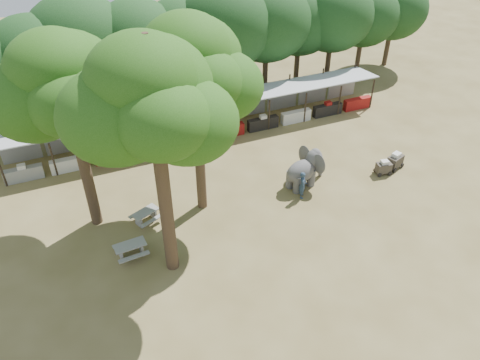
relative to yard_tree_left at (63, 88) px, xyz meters
name	(u,v)px	position (x,y,z in m)	size (l,w,h in m)	color
ground	(295,259)	(9.13, -7.19, -8.20)	(100.00, 100.00, 0.00)	brown
vendor_stalls	(205,120)	(9.13, 6.65, -7.02)	(28.00, 2.99, 2.80)	#A8AAB0
yard_tree_left	(63,88)	(0.00, 0.00, 0.00)	(7.10, 6.90, 11.02)	#332316
yard_tree_center	(149,102)	(3.00, -5.00, 1.01)	(7.10, 6.90, 12.04)	#332316
yard_tree_back	(190,69)	(6.00, -1.00, 0.34)	(7.10, 6.90, 11.36)	#332316
backdrop_trees	(180,38)	(9.13, 11.81, -2.69)	(46.46, 5.95, 8.33)	#332316
elephant	(306,169)	(12.78, -1.62, -7.04)	(3.12, 2.29, 2.32)	#464444
handler	(303,185)	(12.00, -2.71, -7.31)	(0.64, 0.43, 1.79)	#26384C
picnic_table_near	(131,248)	(1.35, -3.67, -7.67)	(1.72, 1.57, 0.81)	gray
picnic_table_far	(146,215)	(2.72, -1.31, -7.71)	(1.91, 1.83, 0.75)	gray
cart_front	(384,167)	(18.05, -2.63, -7.70)	(1.13, 0.84, 1.01)	#332C24
cart_back	(395,161)	(19.15, -2.38, -7.63)	(1.38, 1.14, 1.16)	#332C24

